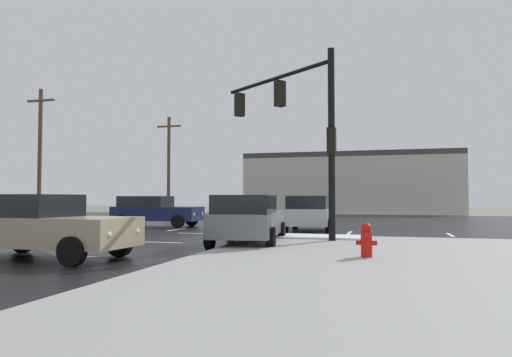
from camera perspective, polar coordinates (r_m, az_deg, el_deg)
name	(u,v)px	position (r m, az deg, el deg)	size (l,w,h in m)	color
ground_plane	(217,231)	(21.81, -4.79, -6.32)	(120.00, 120.00, 0.00)	slate
road_asphalt	(217,231)	(21.81, -4.79, -6.30)	(44.00, 44.00, 0.02)	black
snow_strip_curbside	(311,236)	(16.66, 6.72, -6.97)	(4.00, 1.60, 0.06)	white
lane_markings	(232,233)	(20.11, -2.92, -6.60)	(36.15, 36.15, 0.01)	silver
traffic_signal_mast	(298,118)	(16.80, 5.14, 7.31)	(4.79, 3.79, 6.26)	black
fire_hydrant	(366,240)	(11.32, 13.23, -7.25)	(0.48, 0.26, 0.79)	red
strip_building_background	(352,184)	(47.92, 11.52, -0.62)	(20.25, 8.00, 5.84)	beige
sedan_silver	(310,213)	(21.10, 6.54, -4.13)	(2.21, 4.61, 1.58)	#B7BABF
sedan_navy	(154,211)	(25.02, -12.20, -3.81)	(4.57, 2.10, 1.58)	#141E47
sedan_tan	(39,225)	(12.85, -24.78, -5.09)	(4.59, 2.15, 1.58)	tan
sedan_grey	(248,219)	(14.97, -0.97, -4.89)	(2.44, 4.68, 1.58)	slate
utility_pole_far	(40,151)	(36.00, -24.70, 3.04)	(2.20, 0.28, 9.10)	brown
utility_pole_distant	(169,164)	(41.02, -10.52, 1.78)	(2.20, 0.28, 8.46)	brown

